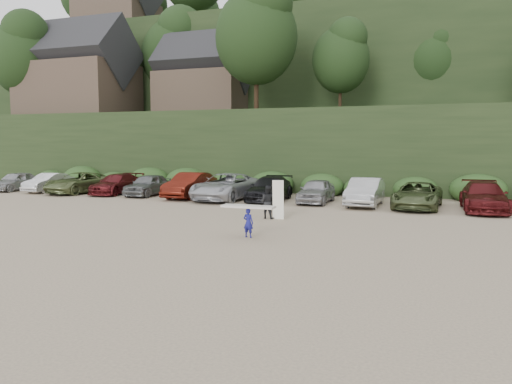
% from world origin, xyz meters
% --- Properties ---
extents(ground, '(120.00, 120.00, 0.00)m').
position_xyz_m(ground, '(0.00, 0.00, 0.00)').
color(ground, tan).
rests_on(ground, ground).
extents(hillside_backdrop, '(90.00, 41.50, 28.00)m').
position_xyz_m(hillside_backdrop, '(-0.26, 35.93, 11.22)').
color(hillside_backdrop, black).
rests_on(hillside_backdrop, ground).
extents(parked_cars, '(33.99, 6.08, 1.65)m').
position_xyz_m(parked_cars, '(-3.74, 9.96, 0.75)').
color(parked_cars, '#9C9DA0').
rests_on(parked_cars, ground).
extents(child_surfer, '(2.06, 0.60, 1.23)m').
position_xyz_m(child_surfer, '(2.20, -1.23, 0.84)').
color(child_surfer, navy).
rests_on(child_surfer, ground).
extents(adult_surfer, '(1.26, 0.73, 1.86)m').
position_xyz_m(adult_surfer, '(1.42, 3.47, 0.80)').
color(adult_surfer, black).
rests_on(adult_surfer, ground).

